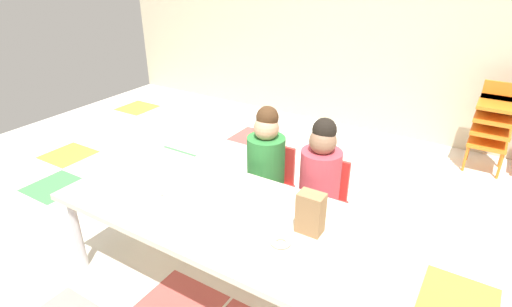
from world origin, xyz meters
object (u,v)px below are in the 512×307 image
Objects in this scene: donut_powdered_on_plate at (155,193)px; donut_powdered_loose at (281,242)px; seated_child_middle_seat at (321,173)px; kid_chair_orange_stack at (493,122)px; paper_plate_center_table at (211,203)px; craft_table at (231,217)px; paper_plate_near_edge at (155,195)px; paper_bag_brown at (311,213)px; seated_child_near_camera at (267,158)px.

donut_powdered_on_plate is 0.83m from donut_powdered_loose.
seated_child_middle_seat reaches higher than kid_chair_orange_stack.
kid_chair_orange_stack reaches higher than paper_plate_center_table.
seated_child_middle_seat is 0.75m from donut_powdered_loose.
craft_table is 19.44× the size of donut_powdered_loose.
donut_powdered_on_plate is at bearing 0.00° from paper_plate_near_edge.
paper_bag_brown reaches higher than paper_plate_center_table.
donut_powdered_loose is at bearing -106.31° from kid_chair_orange_stack.
paper_plate_center_table is at bearing 18.89° from donut_powdered_on_plate.
seated_child_near_camera reaches higher than donut_powdered_on_plate.
seated_child_middle_seat reaches higher than craft_table.
paper_plate_near_edge is (-1.59, -2.60, 0.09)m from kid_chair_orange_stack.
seated_child_near_camera is at bearing 180.00° from seated_child_middle_seat.
craft_table is at bearing -76.83° from seated_child_near_camera.
seated_child_near_camera reaches higher than paper_plate_center_table.
paper_plate_near_edge is at bearing -121.40° from kid_chair_orange_stack.
seated_child_near_camera reaches higher than craft_table.
seated_child_middle_seat is at bearing 46.16° from paper_plate_near_edge.
craft_table is 11.11× the size of paper_plate_center_table.
paper_plate_center_table is 0.51m from donut_powdered_loose.
kid_chair_orange_stack is 7.78× the size of donut_powdered_loose.
kid_chair_orange_stack is (1.27, 1.85, -0.10)m from seated_child_near_camera.
donut_powdered_on_plate is at bearing -169.34° from paper_bag_brown.
donut_powdered_on_plate is at bearing -112.91° from seated_child_near_camera.
paper_bag_brown is 1.22× the size of paper_plate_center_table.
seated_child_middle_seat is at bearing 58.39° from paper_plate_center_table.
paper_plate_near_edge is (-0.31, -0.74, -0.01)m from seated_child_near_camera.
paper_plate_near_edge is (-0.90, -0.17, -0.11)m from paper_bag_brown.
paper_plate_center_table is at bearing -174.20° from paper_bag_brown.
craft_table is 0.47m from paper_bag_brown.
seated_child_middle_seat reaches higher than paper_bag_brown.
paper_bag_brown is at bearing -44.37° from seated_child_near_camera.
paper_plate_center_table is (0.01, -0.63, -0.01)m from seated_child_near_camera.
paper_plate_center_table is at bearing 167.98° from donut_powdered_loose.
seated_child_near_camera is 0.90m from donut_powdered_loose.
seated_child_middle_seat is 9.21× the size of donut_powdered_on_plate.
craft_table is 2.74m from kid_chair_orange_stack.
seated_child_near_camera is at bearing -124.44° from kid_chair_orange_stack.
kid_chair_orange_stack is at bearing 55.56° from seated_child_near_camera.
paper_plate_center_table reaches higher than craft_table.
paper_plate_near_edge is at bearing -169.34° from paper_bag_brown.
seated_child_near_camera and seated_child_middle_seat have the same top height.
seated_child_middle_seat is (0.25, 0.64, 0.05)m from craft_table.
donut_powdered_on_plate is at bearing -161.11° from paper_plate_center_table.
donut_powdered_on_plate is at bearing -167.54° from craft_table.
paper_bag_brown is (0.19, -0.57, 0.10)m from seated_child_middle_seat.
kid_chair_orange_stack reaches higher than paper_bag_brown.
paper_bag_brown is at bearing 65.72° from donut_powdered_loose.
kid_chair_orange_stack is at bearing 74.26° from paper_bag_brown.
seated_child_near_camera is at bearing 124.72° from donut_powdered_loose.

